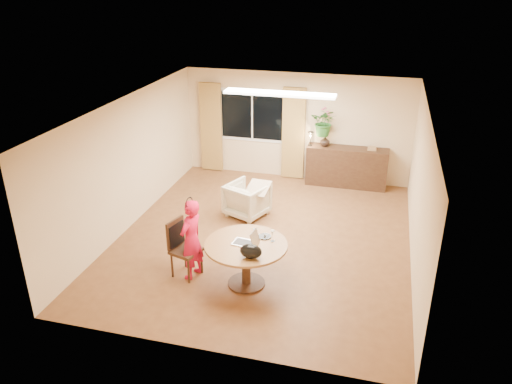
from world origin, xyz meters
TOP-DOWN VIEW (x-y plane):
  - floor at (0.00, 0.00)m, footprint 6.50×6.50m
  - ceiling at (0.00, 0.00)m, footprint 6.50×6.50m
  - wall_back at (0.00, 3.25)m, footprint 5.50×0.00m
  - wall_left at (-2.75, 0.00)m, footprint 0.00×6.50m
  - wall_right at (2.75, 0.00)m, footprint 0.00×6.50m
  - window at (-1.10, 3.23)m, footprint 1.70×0.03m
  - curtain_left at (-2.15, 3.15)m, footprint 0.55×0.08m
  - curtain_right at (-0.05, 3.15)m, footprint 0.55×0.08m
  - ceiling_panel at (0.00, 1.20)m, footprint 2.20×0.35m
  - dining_table at (0.09, -1.58)m, footprint 1.34×1.34m
  - dining_chair at (-0.96, -1.57)m, footprint 0.59×0.56m
  - child at (-0.85, -1.57)m, footprint 0.58×0.45m
  - laptop at (0.06, -1.58)m, footprint 0.42×0.31m
  - tumbler at (0.16, -1.26)m, footprint 0.08×0.08m
  - wine_glass at (0.48, -1.40)m, footprint 0.08×0.08m
  - pot_lid at (0.33, -1.30)m, footprint 0.27×0.27m
  - handbag at (0.28, -1.97)m, footprint 0.37×0.24m
  - armchair at (-0.58, 0.87)m, footprint 1.01×1.02m
  - throw at (-0.34, 0.87)m, footprint 0.50×0.59m
  - sideboard at (1.29, 3.01)m, footprint 1.90×0.46m
  - vase at (0.73, 3.01)m, footprint 0.30×0.30m
  - bouquet at (0.70, 3.01)m, footprint 0.66×0.59m
  - book_stack at (1.84, 3.01)m, footprint 0.22×0.18m
  - desk_lamp at (0.40, 2.96)m, footprint 0.15×0.15m

SIDE VIEW (x-z plane):
  - floor at x=0.00m, z-range 0.00..0.00m
  - armchair at x=-0.58m, z-range 0.00..0.72m
  - sideboard at x=1.29m, z-range 0.00..0.95m
  - dining_chair at x=-0.96m, z-range 0.00..1.00m
  - dining_table at x=0.09m, z-range 0.22..0.98m
  - child at x=-0.85m, z-range 0.00..1.41m
  - throw at x=-0.34m, z-range 0.72..0.75m
  - pot_lid at x=0.33m, z-range 0.77..0.80m
  - tumbler at x=0.16m, z-range 0.77..0.87m
  - wine_glass at x=0.48m, z-range 0.77..0.96m
  - handbag at x=0.28m, z-range 0.77..1.00m
  - laptop at x=0.06m, z-range 0.77..1.03m
  - book_stack at x=1.84m, z-range 0.95..1.03m
  - vase at x=0.73m, z-range 0.95..1.20m
  - desk_lamp at x=0.40m, z-range 0.95..1.31m
  - curtain_left at x=-2.15m, z-range 0.02..2.27m
  - curtain_right at x=-0.05m, z-range 0.02..2.27m
  - wall_back at x=0.00m, z-range -1.45..4.05m
  - wall_left at x=-2.75m, z-range -1.95..4.55m
  - wall_right at x=2.75m, z-range -1.95..4.55m
  - window at x=-1.10m, z-range 0.85..2.15m
  - bouquet at x=0.70m, z-range 1.20..1.86m
  - ceiling_panel at x=0.00m, z-range 2.54..2.59m
  - ceiling at x=0.00m, z-range 2.60..2.60m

